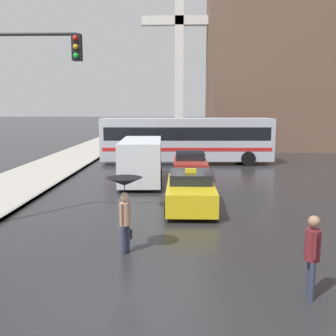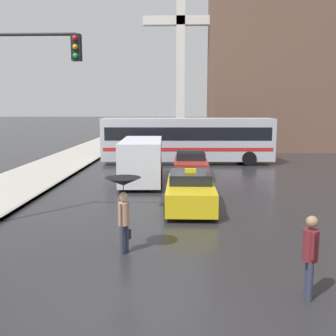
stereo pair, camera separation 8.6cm
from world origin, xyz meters
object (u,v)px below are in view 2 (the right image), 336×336
sedan_red (191,165)px  ambulance_van (142,159)px  monument_cross (181,48)px  traffic_light (16,91)px  city_bus (187,138)px  pedestrian_man (310,250)px  pedestrian_with_umbrella (124,194)px  taxi (190,191)px

sedan_red → ambulance_van: size_ratio=0.80×
sedan_red → monument_cross: monument_cross is taller
traffic_light → monument_cross: bearing=80.5°
city_bus → pedestrian_man: bearing=4.9°
sedan_red → pedestrian_man: 14.47m
pedestrian_with_umbrella → city_bus: bearing=17.5°
city_bus → pedestrian_with_umbrella: size_ratio=5.68×
sedan_red → pedestrian_man: bearing=98.4°
traffic_light → monument_cross: 30.82m
taxi → pedestrian_with_umbrella: pedestrian_with_umbrella is taller
pedestrian_with_umbrella → traffic_light: (-3.71, 2.35, 2.79)m
ambulance_van → pedestrian_with_umbrella: (0.55, -9.94, 0.37)m
pedestrian_with_umbrella → traffic_light: size_ratio=0.32×
city_bus → pedestrian_man: size_ratio=6.71×
pedestrian_with_umbrella → taxi: bearing=3.2°
city_bus → traffic_light: traffic_light is taller
taxi → traffic_light: size_ratio=0.70×
taxi → city_bus: 12.23m
ambulance_van → city_bus: (2.43, 7.20, 0.50)m
pedestrian_with_umbrella → traffic_light: 5.20m
city_bus → pedestrian_man: (2.26, -19.54, -0.70)m
ambulance_van → pedestrian_with_umbrella: bearing=90.5°
sedan_red → pedestrian_with_umbrella: 12.12m
sedan_red → city_bus: 5.35m
taxi → pedestrian_man: 7.71m
taxi → sedan_red: taxi is taller
pedestrian_with_umbrella → pedestrian_man: pedestrian_with_umbrella is taller
taxi → city_bus: bearing=-90.1°
pedestrian_man → sedan_red: bearing=-166.5°
taxi → ambulance_van: ambulance_van is taller
sedan_red → monument_cross: (-0.71, 20.34, 9.33)m
pedestrian_man → monument_cross: size_ratio=0.10×
city_bus → pedestrian_man: city_bus is taller
city_bus → pedestrian_with_umbrella: city_bus is taller
traffic_light → city_bus: bearing=69.3°
pedestrian_with_umbrella → traffic_light: bearing=81.3°
pedestrian_with_umbrella → pedestrian_man: bearing=-96.3°
taxi → monument_cross: monument_cross is taller
sedan_red → ambulance_van: (-2.56, -1.96, 0.59)m
sedan_red → city_bus: (-0.14, 5.24, 1.09)m
monument_cross → ambulance_van: bearing=-94.7°
pedestrian_with_umbrella → traffic_light: traffic_light is taller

